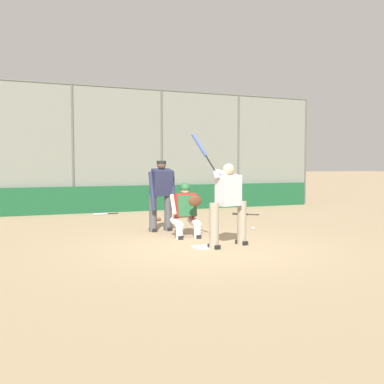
{
  "coord_description": "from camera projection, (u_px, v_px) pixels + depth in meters",
  "views": [
    {
      "loc": [
        3.6,
        8.15,
        1.66
      ],
      "look_at": [
        -0.14,
        -1.0,
        1.05
      ],
      "focal_mm": 42.0,
      "sensor_mm": 36.0,
      "label": 1
    }
  ],
  "objects": [
    {
      "name": "backstop_fence",
      "position": [
        119.0,
        147.0,
        15.7
      ],
      "size": [
        15.82,
        0.08,
        4.36
      ],
      "color": "#515651",
      "rests_on": "ground_plane"
    },
    {
      "name": "baseball_loose",
      "position": [
        253.0,
        228.0,
        11.41
      ],
      "size": [
        0.07,
        0.07,
        0.07
      ],
      "primitive_type": "sphere",
      "color": "white",
      "rests_on": "ground_plane"
    },
    {
      "name": "bleachers_beyond",
      "position": [
        105.0,
        197.0,
        17.78
      ],
      "size": [
        11.02,
        1.95,
        1.16
      ],
      "color": "slate",
      "rests_on": "ground_plane"
    },
    {
      "name": "fielding_glove_on_dirt",
      "position": [
        157.0,
        219.0,
        13.22
      ],
      "size": [
        0.27,
        0.21,
        0.1
      ],
      "color": "brown",
      "rests_on": "ground_plane"
    },
    {
      "name": "spare_bat_near_backstop",
      "position": [
        102.0,
        214.0,
        14.72
      ],
      "size": [
        0.85,
        0.18,
        0.07
      ],
      "rotation": [
        0.0,
        0.0,
        0.15
      ],
      "color": "black",
      "rests_on": "ground_plane"
    },
    {
      "name": "spare_bat_by_padding",
      "position": [
        190.0,
        213.0,
        14.91
      ],
      "size": [
        0.43,
        0.72,
        0.07
      ],
      "rotation": [
        0.0,
        0.0,
        4.2
      ],
      "color": "black",
      "rests_on": "ground_plane"
    },
    {
      "name": "ground_plane",
      "position": [
        204.0,
        247.0,
        8.99
      ],
      "size": [
        160.0,
        160.0,
        0.0
      ],
      "primitive_type": "plane",
      "color": "tan"
    },
    {
      "name": "home_plate_marker",
      "position": [
        204.0,
        247.0,
        8.99
      ],
      "size": [
        0.43,
        0.43,
        0.01
      ],
      "primitive_type": "cube",
      "color": "white",
      "rests_on": "ground_plane"
    },
    {
      "name": "batter_at_plate",
      "position": [
        228.0,
        201.0,
        9.02
      ],
      "size": [
        1.16,
        0.57,
        2.27
      ],
      "rotation": [
        0.0,
        0.0,
        0.26
      ],
      "color": "gray",
      "rests_on": "ground_plane"
    },
    {
      "name": "spare_bat_third_base_side",
      "position": [
        242.0,
        214.0,
        14.73
      ],
      "size": [
        0.67,
        0.65,
        0.07
      ],
      "rotation": [
        0.0,
        0.0,
        5.52
      ],
      "color": "black",
      "rests_on": "ground_plane"
    },
    {
      "name": "catcher_behind_plate",
      "position": [
        186.0,
        209.0,
        10.18
      ],
      "size": [
        0.66,
        0.78,
        1.24
      ],
      "rotation": [
        0.0,
        0.0,
        -0.06
      ],
      "color": "silver",
      "rests_on": "ground_plane"
    },
    {
      "name": "umpire_home",
      "position": [
        161.0,
        193.0,
        11.09
      ],
      "size": [
        0.71,
        0.48,
        1.76
      ],
      "rotation": [
        0.0,
        0.0,
        0.12
      ],
      "color": "#4C4C51",
      "rests_on": "ground_plane"
    },
    {
      "name": "padding_wall",
      "position": [
        120.0,
        199.0,
        15.72
      ],
      "size": [
        15.42,
        0.18,
        0.91
      ],
      "primitive_type": "cube",
      "color": "#19512D",
      "rests_on": "ground_plane"
    }
  ]
}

